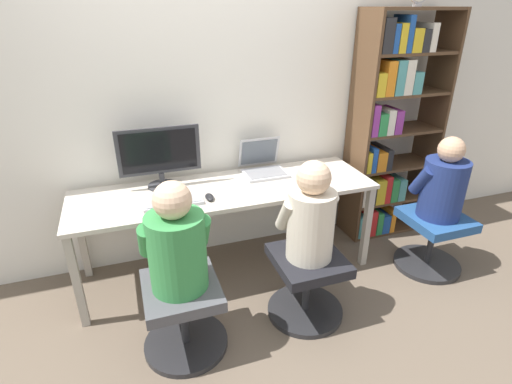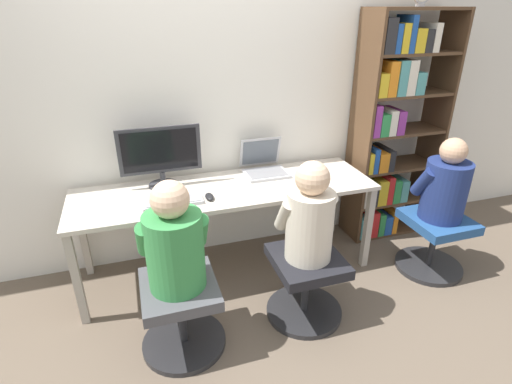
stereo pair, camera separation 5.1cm
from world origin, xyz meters
The scene contains 14 objects.
ground_plane centered at (0.00, 0.00, 0.00)m, with size 14.00×14.00×0.00m, color brown.
wall_back centered at (0.00, 0.71, 1.30)m, with size 10.00×0.05×2.60m.
desk centered at (0.00, 0.32, 0.65)m, with size 2.19×0.64×0.71m.
desktop_monitor centered at (-0.43, 0.50, 0.95)m, with size 0.58×0.21×0.44m.
laptop centered at (0.36, 0.51, 0.77)m, with size 0.33×0.32×0.26m.
keyboard centered at (-0.40, 0.19, 0.72)m, with size 0.40×0.15×0.03m.
computer_mouse_by_keyboard centered at (-0.15, 0.18, 0.73)m, with size 0.06×0.11×0.03m.
office_chair_left centered at (-0.46, -0.36, 0.26)m, with size 0.51×0.51×0.46m.
office_chair_right centered at (0.37, -0.33, 0.26)m, with size 0.51×0.51×0.46m.
person_at_monitor centered at (-0.46, -0.35, 0.74)m, with size 0.40×0.33×0.65m.
person_at_laptop centered at (0.37, -0.32, 0.75)m, with size 0.36×0.31×0.65m.
bookshelf centered at (1.46, 0.47, 0.96)m, with size 0.76×0.34×1.90m.
office_chair_side centered at (1.53, -0.16, 0.26)m, with size 0.51×0.51×0.46m.
person_near_shelf centered at (1.53, -0.15, 0.73)m, with size 0.39×0.32×0.62m.
Camera 2 is at (-0.60, -2.25, 1.92)m, focal length 28.00 mm.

